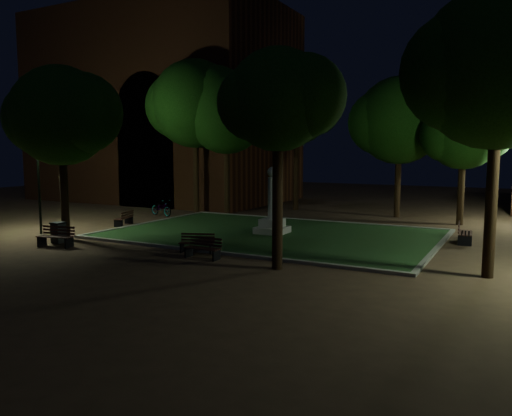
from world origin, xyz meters
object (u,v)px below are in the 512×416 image
at_px(bench_near_left, 197,244).
at_px(bench_right_side, 464,233).
at_px(bench_near_right, 203,249).
at_px(bench_left_side, 125,219).
at_px(trash_bin, 58,232).
at_px(bench_west_near, 56,237).
at_px(monument, 272,215).
at_px(bicycle, 161,208).

relative_size(bench_near_left, bench_right_side, 0.87).
relative_size(bench_near_right, bench_left_side, 0.95).
bearing_deg(bench_near_right, bench_right_side, 43.87).
relative_size(bench_right_side, trash_bin, 1.83).
bearing_deg(bench_near_left, bench_west_near, 176.64).
bearing_deg(bench_right_side, monument, 98.70).
relative_size(bench_left_side, trash_bin, 1.66).
relative_size(trash_bin, bicycle, 0.47).
height_order(bench_near_right, trash_bin, trash_bin).
xyz_separation_m(bench_near_right, bicycle, (-9.27, 9.00, 0.14)).
bearing_deg(trash_bin, bench_west_near, -46.24).
height_order(bench_right_side, bicycle, bicycle).
bearing_deg(bench_near_right, bench_left_side, 149.80).
xyz_separation_m(monument, bench_left_side, (-8.37, -1.14, -0.59)).
bearing_deg(bench_left_side, bench_near_right, 43.13).
height_order(bench_near_right, bicycle, bicycle).
distance_m(bench_near_left, bench_right_side, 11.67).
height_order(bench_right_side, trash_bin, trash_bin).
relative_size(monument, bench_near_left, 2.21).
bearing_deg(bench_near_right, bench_near_left, 136.28).
height_order(bench_near_right, bench_left_side, bench_left_side).
distance_m(bench_west_near, bench_right_side, 17.61).
bearing_deg(bench_west_near, bench_near_left, 4.92).
bearing_deg(trash_bin, bench_near_right, 2.78).
xyz_separation_m(bench_left_side, trash_bin, (1.03, -5.24, 0.09)).
bearing_deg(bench_west_near, bench_left_side, 93.60).
relative_size(bench_west_near, bench_right_side, 0.98).
bearing_deg(monument, bench_west_near, -133.75).
xyz_separation_m(bench_near_left, bench_west_near, (-5.95, -1.81, 0.05)).
height_order(monument, bench_right_side, monument).
bearing_deg(trash_bin, bench_left_side, 101.12).
xyz_separation_m(bench_west_near, bench_right_side, (15.12, 9.04, 0.02)).
xyz_separation_m(monument, trash_bin, (-7.34, -6.38, -0.49)).
height_order(bench_west_near, bench_right_side, bench_right_side).
xyz_separation_m(bench_right_side, bicycle, (-17.58, 0.96, 0.09)).
xyz_separation_m(bench_right_side, trash_bin, (-15.73, -8.40, 0.04)).
distance_m(bench_near_right, bench_left_side, 9.76).
bearing_deg(bench_near_left, bench_near_right, -63.83).
bearing_deg(bicycle, monument, -93.26).
bearing_deg(bicycle, bench_right_side, -78.41).
bearing_deg(bicycle, bench_near_right, -119.44).
bearing_deg(bench_near_right, monument, 90.60).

